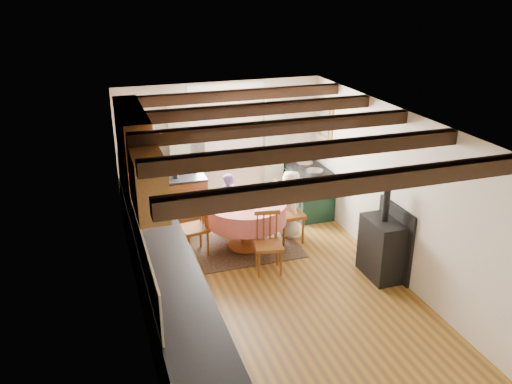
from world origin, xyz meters
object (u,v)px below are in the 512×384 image
object	(u,v)px
chair_left	(194,226)
child_right	(291,204)
chair_near	(269,243)
cast_iron_stove	(383,233)
dining_table	(246,225)
cup	(247,203)
child_far	(228,202)
chair_right	(289,212)
aga_range	(309,191)

from	to	relation	value
chair_left	child_right	world-z (taller)	child_right
chair_near	cast_iron_stove	distance (m)	1.63
dining_table	cast_iron_stove	xyz separation A→B (m)	(1.58, -1.44, 0.30)
chair_near	dining_table	bearing A→B (deg)	106.48
cast_iron_stove	cup	world-z (taller)	cast_iron_stove
dining_table	chair_near	distance (m)	0.84
child_far	chair_right	bearing A→B (deg)	136.69
chair_left	chair_right	size ratio (longest dim) A/B	0.93
chair_right	dining_table	bearing A→B (deg)	87.70
chair_left	cup	distance (m)	0.89
chair_near	cast_iron_stove	xyz separation A→B (m)	(1.49, -0.61, 0.22)
chair_near	aga_range	xyz separation A→B (m)	(1.38, 1.73, -0.02)
chair_near	chair_right	xyz separation A→B (m)	(0.65, 0.83, 0.06)
cast_iron_stove	child_right	xyz separation A→B (m)	(-0.76, 1.60, -0.11)
chair_near	cup	bearing A→B (deg)	109.22
aga_range	cast_iron_stove	distance (m)	2.36
chair_near	aga_range	size ratio (longest dim) A/B	0.96
chair_right	cast_iron_stove	size ratio (longest dim) A/B	0.75
chair_left	child_far	xyz separation A→B (m)	(0.72, 0.65, 0.03)
dining_table	child_right	xyz separation A→B (m)	(0.82, 0.16, 0.18)
chair_right	child_right	distance (m)	0.20
chair_near	chair_left	xyz separation A→B (m)	(-0.91, 0.86, 0.02)
chair_left	child_far	bearing A→B (deg)	124.64
dining_table	cup	xyz separation A→B (m)	(-0.02, -0.15, 0.44)
dining_table	child_right	distance (m)	0.85
chair_left	aga_range	size ratio (longest dim) A/B	0.99
chair_left	cast_iron_stove	world-z (taller)	cast_iron_stove
chair_right	cup	bearing A→B (deg)	98.97
chair_near	chair_right	distance (m)	1.05
dining_table	cup	distance (m)	0.46
dining_table	child_right	size ratio (longest dim) A/B	1.12
aga_range	child_right	world-z (taller)	child_right
dining_table	child_right	world-z (taller)	child_right
child_far	cup	bearing A→B (deg)	92.10
chair_right	cup	distance (m)	0.82
chair_right	child_far	size ratio (longest dim) A/B	1.01
aga_range	chair_near	bearing A→B (deg)	-128.61
chair_right	chair_near	bearing A→B (deg)	140.05
chair_near	child_right	bearing A→B (deg)	64.25
cast_iron_stove	child_right	size ratio (longest dim) A/B	1.20
chair_near	child_right	size ratio (longest dim) A/B	0.81
cast_iron_stove	chair_right	bearing A→B (deg)	120.39
cup	aga_range	bearing A→B (deg)	35.20
chair_near	chair_left	world-z (taller)	chair_left
chair_near	chair_left	distance (m)	1.25
cast_iron_stove	cup	bearing A→B (deg)	140.95
cast_iron_stove	dining_table	bearing A→B (deg)	137.53
chair_near	chair_right	size ratio (longest dim) A/B	0.89
dining_table	cast_iron_stove	world-z (taller)	cast_iron_stove
dining_table	chair_left	bearing A→B (deg)	178.01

